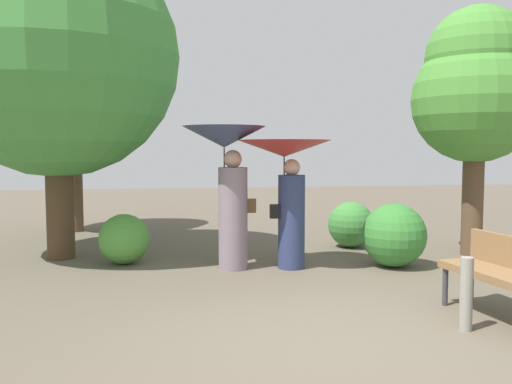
# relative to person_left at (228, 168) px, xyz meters

# --- Properties ---
(ground_plane) EXTENTS (40.00, 40.00, 0.00)m
(ground_plane) POSITION_rel_person_left_xyz_m (0.50, -3.12, -1.46)
(ground_plane) COLOR brown
(person_left) EXTENTS (1.19, 1.19, 2.05)m
(person_left) POSITION_rel_person_left_xyz_m (0.00, 0.00, 0.00)
(person_left) COLOR gray
(person_left) RESTS_ON ground
(person_right) EXTENTS (1.34, 1.34, 1.86)m
(person_right) POSITION_rel_person_left_xyz_m (0.84, -0.09, -0.06)
(person_right) COLOR navy
(person_right) RESTS_ON ground
(park_bench) EXTENTS (0.67, 1.55, 0.83)m
(park_bench) POSITION_rel_person_left_xyz_m (2.49, -2.85, -0.95)
(park_bench) COLOR #38383D
(park_bench) RESTS_ON ground
(tree_near_left) EXTENTS (2.42, 2.42, 4.23)m
(tree_near_left) POSITION_rel_person_left_xyz_m (-2.77, 4.17, 1.32)
(tree_near_left) COLOR brown
(tree_near_left) RESTS_ON ground
(tree_near_right) EXTENTS (2.02, 2.02, 4.01)m
(tree_near_right) POSITION_rel_person_left_xyz_m (4.06, 0.39, 1.26)
(tree_near_right) COLOR brown
(tree_near_right) RESTS_ON ground
(tree_mid_left) EXTENTS (3.80, 3.80, 5.56)m
(tree_mid_left) POSITION_rel_person_left_xyz_m (-2.53, 1.23, 2.01)
(tree_mid_left) COLOR #4C3823
(tree_mid_left) RESTS_ON ground
(bush_path_right) EXTENTS (0.76, 0.76, 0.76)m
(bush_path_right) POSITION_rel_person_left_xyz_m (-1.50, 0.60, -1.08)
(bush_path_right) COLOR #4C9338
(bush_path_right) RESTS_ON ground
(bush_behind_bench) EXTENTS (0.81, 0.81, 0.81)m
(bush_behind_bench) POSITION_rel_person_left_xyz_m (2.35, 1.38, -1.05)
(bush_behind_bench) COLOR #428C3D
(bush_behind_bench) RESTS_ON ground
(bush_far_side) EXTENTS (0.94, 0.94, 0.94)m
(bush_far_side) POSITION_rel_person_left_xyz_m (2.42, -0.26, -0.99)
(bush_far_side) COLOR #387F33
(bush_far_side) RESTS_ON ground
(path_marker_post) EXTENTS (0.12, 0.12, 0.71)m
(path_marker_post) POSITION_rel_person_left_xyz_m (1.92, -3.02, -1.11)
(path_marker_post) COLOR gray
(path_marker_post) RESTS_ON ground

